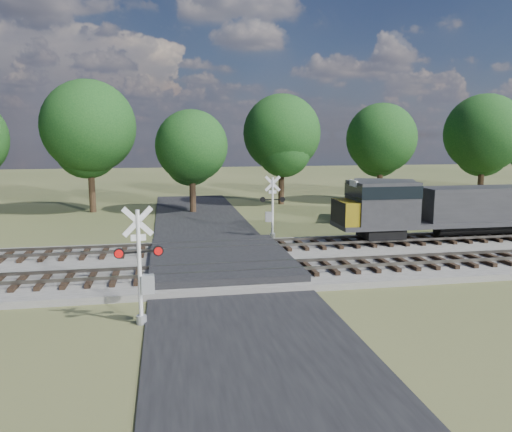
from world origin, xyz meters
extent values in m
plane|color=#414C28|center=(0.00, 0.00, 0.00)|extent=(160.00, 160.00, 0.00)
cube|color=gray|center=(10.00, 0.50, 0.15)|extent=(140.00, 10.00, 0.30)
cube|color=black|center=(0.00, 0.00, 0.04)|extent=(7.00, 60.00, 0.08)
cube|color=#262628|center=(0.00, 0.50, 0.32)|extent=(7.00, 9.00, 0.62)
cube|color=black|center=(2.00, -2.00, 0.39)|extent=(44.00, 2.60, 0.18)
cube|color=#5B564E|center=(10.00, -2.72, 0.55)|extent=(140.00, 0.08, 0.15)
cube|color=#5B564E|center=(10.00, -1.28, 0.55)|extent=(140.00, 0.08, 0.15)
cube|color=black|center=(2.00, 3.00, 0.39)|extent=(44.00, 2.60, 0.18)
cube|color=#5B564E|center=(10.00, 2.28, 0.55)|extent=(140.00, 0.08, 0.15)
cube|color=#5B564E|center=(10.00, 3.72, 0.55)|extent=(140.00, 0.08, 0.15)
cylinder|color=silver|center=(-3.63, -6.92, 2.06)|extent=(0.14, 0.14, 4.12)
cylinder|color=#97999C|center=(-3.63, -6.92, 0.15)|extent=(0.37, 0.37, 0.31)
cube|color=silver|center=(-3.63, -6.92, 3.71)|extent=(1.07, 0.17, 1.08)
cube|color=silver|center=(-3.63, -6.92, 3.71)|extent=(1.07, 0.17, 1.08)
cube|color=silver|center=(-3.63, -6.92, 3.14)|extent=(0.51, 0.09, 0.23)
cube|color=black|center=(-3.63, -6.92, 2.63)|extent=(1.64, 0.26, 0.06)
cylinder|color=red|center=(-4.30, -7.00, 2.63)|extent=(0.38, 0.15, 0.37)
cylinder|color=red|center=(-2.97, -6.84, 2.63)|extent=(0.38, 0.15, 0.37)
cube|color=#97999C|center=(-3.38, -6.89, 1.44)|extent=(0.50, 0.36, 0.67)
cylinder|color=silver|center=(4.16, 7.03, 1.98)|extent=(0.14, 0.14, 3.95)
cylinder|color=#97999C|center=(4.16, 7.03, 0.15)|extent=(0.36, 0.36, 0.30)
cube|color=silver|center=(4.16, 7.03, 3.56)|extent=(1.03, 0.16, 1.03)
cube|color=silver|center=(4.16, 7.03, 3.56)|extent=(1.03, 0.16, 1.03)
cube|color=silver|center=(4.16, 7.03, 3.01)|extent=(0.49, 0.09, 0.22)
cube|color=black|center=(4.16, 7.03, 2.52)|extent=(1.58, 0.24, 0.06)
cylinder|color=red|center=(4.80, 6.96, 2.52)|extent=(0.36, 0.14, 0.36)
cylinder|color=red|center=(3.52, 7.11, 2.52)|extent=(0.36, 0.14, 0.36)
cube|color=#97999C|center=(3.92, 7.06, 1.38)|extent=(0.48, 0.35, 0.64)
cube|color=#4C3720|center=(13.91, 11.43, 1.48)|extent=(5.49, 5.49, 2.95)
cube|color=#2D2D30|center=(13.91, 11.43, 3.06)|extent=(6.04, 6.04, 0.21)
cylinder|color=black|center=(-8.93, 20.55, 2.82)|extent=(0.56, 0.56, 5.65)
sphere|color=#113814|center=(-8.93, 20.55, 7.34)|extent=(7.91, 7.91, 7.91)
cylinder|color=black|center=(-0.35, 18.75, 2.20)|extent=(0.56, 0.56, 4.40)
sphere|color=#113814|center=(-0.35, 18.75, 5.72)|extent=(6.16, 6.16, 6.16)
cylinder|color=black|center=(8.37, 22.48, 2.63)|extent=(0.56, 0.56, 5.25)
sphere|color=#113814|center=(8.37, 22.48, 6.83)|extent=(7.35, 7.35, 7.35)
cylinder|color=black|center=(18.21, 21.87, 2.43)|extent=(0.56, 0.56, 4.86)
sphere|color=#113814|center=(18.21, 21.87, 6.32)|extent=(6.81, 6.81, 6.81)
cylinder|color=black|center=(26.99, 18.53, 2.62)|extent=(0.56, 0.56, 5.23)
sphere|color=#113814|center=(26.99, 18.53, 6.80)|extent=(7.33, 7.33, 7.33)
camera|label=1|loc=(-2.66, -24.30, 6.66)|focal=35.00mm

